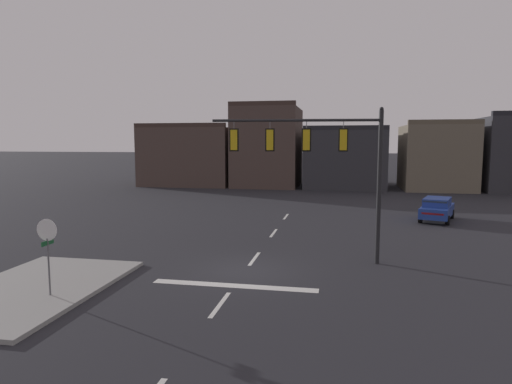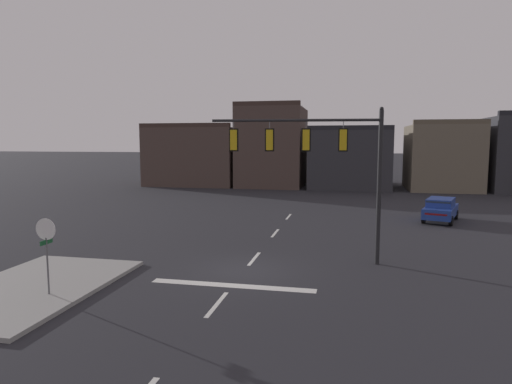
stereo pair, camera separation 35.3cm
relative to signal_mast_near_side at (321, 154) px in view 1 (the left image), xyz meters
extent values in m
plane|color=#232328|center=(-3.01, -1.99, -4.93)|extent=(400.00, 400.00, 0.00)
cube|color=gray|center=(-10.15, -5.99, -4.85)|extent=(5.00, 8.00, 0.15)
cube|color=silver|center=(-3.01, -3.99, -4.92)|extent=(6.40, 0.50, 0.01)
cube|color=silver|center=(-3.01, -5.99, -4.92)|extent=(0.16, 2.40, 0.01)
cube|color=silver|center=(-3.01, 0.01, -4.92)|extent=(0.16, 2.40, 0.01)
cube|color=silver|center=(-3.01, 6.01, -4.92)|extent=(0.16, 2.40, 0.01)
cube|color=silver|center=(-3.01, 12.01, -4.92)|extent=(0.16, 2.40, 0.01)
cylinder|color=black|center=(2.56, 0.25, -1.52)|extent=(0.20, 0.20, 6.81)
cylinder|color=black|center=(-1.13, -0.13, 1.46)|extent=(7.39, 0.89, 0.12)
sphere|color=black|center=(2.56, 0.25, 1.93)|extent=(0.18, 0.18, 0.18)
cylinder|color=#56565B|center=(0.96, 0.08, 1.23)|extent=(0.03, 0.03, 0.35)
cube|color=gold|center=(0.96, 0.08, 0.60)|extent=(0.32, 0.27, 0.90)
sphere|color=green|center=(0.94, 0.21, 0.88)|extent=(0.20, 0.20, 0.20)
sphere|color=#2D2314|center=(0.94, 0.21, 0.60)|extent=(0.20, 0.20, 0.20)
sphere|color=black|center=(0.94, 0.21, 0.32)|extent=(0.20, 0.20, 0.20)
cube|color=black|center=(0.96, 0.07, 0.60)|extent=(0.42, 0.07, 1.02)
cylinder|color=#56565B|center=(-0.65, -0.08, 1.23)|extent=(0.03, 0.03, 0.35)
cube|color=gold|center=(-0.65, -0.08, 0.60)|extent=(0.32, 0.27, 0.90)
sphere|color=green|center=(-0.66, 0.05, 0.88)|extent=(0.20, 0.20, 0.20)
sphere|color=#2D2314|center=(-0.66, 0.05, 0.60)|extent=(0.20, 0.20, 0.20)
sphere|color=black|center=(-0.66, 0.05, 0.32)|extent=(0.20, 0.20, 0.20)
cube|color=black|center=(-0.64, -0.10, 0.60)|extent=(0.42, 0.07, 1.02)
cylinder|color=#56565B|center=(-2.25, -0.25, 1.23)|extent=(0.03, 0.03, 0.35)
cube|color=gold|center=(-2.25, -0.25, 0.60)|extent=(0.32, 0.27, 0.90)
sphere|color=green|center=(-2.26, -0.12, 0.88)|extent=(0.20, 0.20, 0.20)
sphere|color=#2D2314|center=(-2.26, -0.12, 0.60)|extent=(0.20, 0.20, 0.20)
sphere|color=black|center=(-2.26, -0.12, 0.32)|extent=(0.20, 0.20, 0.20)
cube|color=black|center=(-2.25, -0.27, 0.60)|extent=(0.42, 0.07, 1.02)
cylinder|color=#56565B|center=(-3.85, -0.42, 1.23)|extent=(0.03, 0.03, 0.35)
cube|color=gold|center=(-3.85, -0.42, 0.60)|extent=(0.32, 0.27, 0.90)
sphere|color=green|center=(-3.87, -0.29, 0.88)|extent=(0.20, 0.20, 0.20)
sphere|color=#2D2314|center=(-3.87, -0.29, 0.60)|extent=(0.20, 0.20, 0.20)
sphere|color=black|center=(-3.87, -0.29, 0.32)|extent=(0.20, 0.20, 0.20)
cube|color=black|center=(-3.85, -0.44, 0.60)|extent=(0.42, 0.07, 1.02)
cylinder|color=#56565B|center=(-8.96, -6.60, -3.85)|extent=(0.06, 0.06, 2.15)
cylinder|color=white|center=(-8.96, -6.60, -2.48)|extent=(0.76, 0.03, 0.76)
cylinder|color=#B21414|center=(-8.96, -6.59, -2.48)|extent=(0.68, 0.03, 0.68)
cube|color=#19592D|center=(-8.96, -6.60, -2.93)|extent=(0.02, 0.64, 0.16)
cube|color=navy|center=(7.47, 12.32, -4.23)|extent=(3.09, 4.74, 0.70)
cube|color=navy|center=(7.43, 12.18, -3.60)|extent=(2.29, 2.84, 0.56)
cube|color=#2D3842|center=(7.67, 12.90, -3.62)|extent=(1.52, 0.71, 0.47)
cube|color=#2D3842|center=(7.06, 11.07, -3.62)|extent=(1.51, 0.68, 0.46)
cylinder|color=black|center=(7.12, 13.96, -4.61)|extent=(0.41, 0.68, 0.64)
cylinder|color=black|center=(8.74, 13.43, -4.61)|extent=(0.41, 0.68, 0.64)
cylinder|color=black|center=(6.21, 11.21, -4.61)|extent=(0.41, 0.68, 0.64)
cylinder|color=black|center=(7.83, 10.67, -4.61)|extent=(0.41, 0.68, 0.64)
sphere|color=silver|center=(7.61, 14.57, -4.18)|extent=(0.16, 0.16, 0.16)
sphere|color=silver|center=(8.70, 14.21, -4.18)|extent=(0.16, 0.16, 0.16)
cube|color=maroon|center=(6.79, 10.25, -4.15)|extent=(1.31, 0.47, 0.12)
cube|color=#473833|center=(-17.91, 34.74, -1.36)|extent=(11.17, 9.74, 7.13)
cube|color=#3A2B26|center=(-17.91, 30.16, 2.45)|extent=(11.17, 0.60, 0.50)
cube|color=#473833|center=(-8.07, 34.50, -0.18)|extent=(7.70, 9.27, 9.49)
cube|color=#3A2B26|center=(-8.07, 30.16, 4.82)|extent=(7.70, 0.60, 0.50)
cube|color=#2D2D33|center=(1.24, 36.12, -1.57)|extent=(9.27, 12.50, 6.72)
cube|color=black|center=(1.24, 30.16, 2.04)|extent=(9.27, 0.60, 0.50)
cube|color=#665B4C|center=(11.53, 34.09, -1.29)|extent=(7.51, 8.46, 7.27)
cube|color=brown|center=(11.53, 30.16, 2.59)|extent=(7.51, 0.60, 0.50)
camera|label=1|loc=(0.91, -19.96, 0.53)|focal=31.25mm
camera|label=2|loc=(1.25, -19.89, 0.53)|focal=31.25mm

